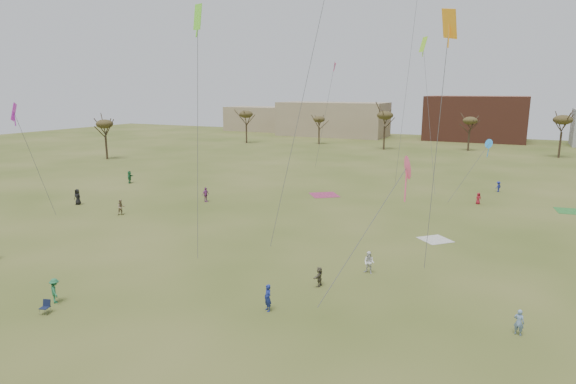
% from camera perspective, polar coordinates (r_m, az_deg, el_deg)
% --- Properties ---
extents(ground, '(260.00, 260.00, 0.00)m').
position_cam_1_polar(ground, '(31.39, -9.91, -14.06)').
color(ground, '#3B4C17').
rests_on(ground, ground).
extents(flyer_near_center, '(1.24, 1.09, 1.66)m').
position_cam_1_polar(flyer_near_center, '(35.57, -25.87, -10.47)').
color(flyer_near_center, '#246D43').
rests_on(flyer_near_center, ground).
extents(flyer_near_right, '(0.76, 0.71, 1.74)m').
position_cam_1_polar(flyer_near_right, '(31.06, -2.41, -12.40)').
color(flyer_near_right, navy).
rests_on(flyer_near_right, ground).
extents(spectator_fore_b, '(0.98, 1.06, 1.74)m').
position_cam_1_polar(spectator_fore_b, '(56.84, -19.15, -1.71)').
color(spectator_fore_b, '#897457').
rests_on(spectator_fore_b, ground).
extents(spectator_fore_c, '(0.42, 1.31, 1.41)m').
position_cam_1_polar(spectator_fore_c, '(34.77, 3.71, -9.96)').
color(spectator_fore_c, brown).
rests_on(spectator_fore_c, ground).
extents(flyer_mid_a, '(0.96, 0.64, 1.92)m').
position_cam_1_polar(flyer_mid_a, '(63.82, -23.64, -0.53)').
color(flyer_mid_a, black).
rests_on(flyer_mid_a, ground).
extents(flyer_mid_c, '(0.64, 0.51, 1.54)m').
position_cam_1_polar(flyer_mid_c, '(31.22, 25.66, -13.71)').
color(flyer_mid_c, '#6F8DB9').
rests_on(flyer_mid_c, ground).
extents(spectator_mid_d, '(0.62, 1.13, 1.82)m').
position_cam_1_polar(spectator_mid_d, '(60.84, -9.72, -0.30)').
color(spectator_mid_d, '#953E93').
rests_on(spectator_mid_d, ground).
extents(spectator_mid_e, '(0.94, 0.79, 1.72)m').
position_cam_1_polar(spectator_mid_e, '(37.42, 9.57, -8.23)').
color(spectator_mid_e, white).
rests_on(spectator_mid_e, ground).
extents(flyer_far_a, '(1.12, 1.78, 1.84)m').
position_cam_1_polar(flyer_far_a, '(75.80, -18.23, 1.70)').
color(flyer_far_a, '#257040').
rests_on(flyer_far_a, ground).
extents(flyer_far_b, '(0.82, 0.74, 1.41)m').
position_cam_1_polar(flyer_far_b, '(63.21, 21.60, -0.71)').
color(flyer_far_b, maroon).
rests_on(flyer_far_b, ground).
extents(flyer_far_c, '(0.98, 1.09, 1.46)m').
position_cam_1_polar(flyer_far_c, '(71.79, 23.63, 0.59)').
color(flyer_far_c, navy).
rests_on(flyer_far_c, ground).
extents(blanket_cream, '(3.56, 3.56, 0.03)m').
position_cam_1_polar(blanket_cream, '(47.13, 17.02, -5.43)').
color(blanket_cream, silver).
rests_on(blanket_cream, ground).
extents(blanket_plum, '(4.86, 4.86, 0.03)m').
position_cam_1_polar(blanket_plum, '(64.12, 4.32, -0.36)').
color(blanket_plum, '#9A2F59').
rests_on(blanket_plum, ground).
extents(blanket_olive, '(3.62, 3.62, 0.03)m').
position_cam_1_polar(blanket_olive, '(64.29, 30.50, -1.98)').
color(blanket_olive, '#2D7B31').
rests_on(blanket_olive, ground).
extents(camp_chair_left, '(0.63, 0.66, 0.87)m').
position_cam_1_polar(camp_chair_left, '(34.41, -26.80, -12.35)').
color(camp_chair_left, '#131B35').
rests_on(camp_chair_left, ground).
extents(kites_aloft, '(69.24, 61.42, 27.83)m').
position_cam_1_polar(kites_aloft, '(50.56, 10.89, 19.98)').
color(kites_aloft, '#B5134D').
rests_on(kites_aloft, ground).
extents(tree_line, '(117.44, 49.32, 8.91)m').
position_cam_1_polar(tree_line, '(103.89, 15.07, 7.96)').
color(tree_line, '#3A2B1E').
rests_on(tree_line, ground).
extents(building_tan, '(32.00, 14.00, 10.00)m').
position_cam_1_polar(building_tan, '(147.37, 5.31, 8.58)').
color(building_tan, '#937F60').
rests_on(building_tan, ground).
extents(building_brick, '(26.00, 16.00, 12.00)m').
position_cam_1_polar(building_brick, '(143.37, 21.34, 8.12)').
color(building_brick, brown).
rests_on(building_brick, ground).
extents(building_tan_west, '(20.00, 12.00, 8.00)m').
position_cam_1_polar(building_tan_west, '(166.50, -3.64, 8.65)').
color(building_tan_west, '#937F60').
rests_on(building_tan_west, ground).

